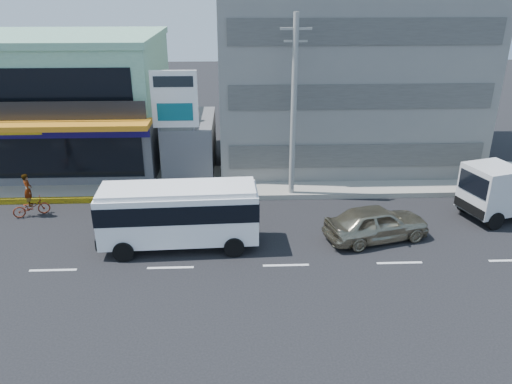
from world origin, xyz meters
TOP-DOWN VIEW (x-y plane):
  - ground at (0.00, 0.00)m, footprint 120.00×120.00m
  - sidewalk at (5.00, 9.50)m, footprint 70.00×5.00m
  - shop_building at (-8.00, 13.95)m, footprint 12.40×11.70m
  - concrete_building at (10.00, 15.00)m, footprint 16.00×12.00m
  - gap_structure at (0.00, 12.00)m, footprint 3.00×6.00m
  - satellite_dish at (0.00, 11.00)m, footprint 1.50×1.50m
  - billboard at (-0.50, 9.20)m, footprint 2.60×0.18m
  - utility_pole_near at (6.00, 7.40)m, footprint 1.60×0.30m
  - minibus at (0.28, 1.90)m, footprint 7.23×2.75m
  - sedan at (9.50, 2.24)m, footprint 5.33×3.22m
  - motorcycle_rider at (-7.87, 5.53)m, footprint 1.92×1.33m

SIDE VIEW (x-z plane):
  - ground at x=0.00m, z-range 0.00..0.00m
  - sidewalk at x=5.00m, z-range 0.00..0.30m
  - motorcycle_rider at x=-7.87m, z-range -0.40..1.94m
  - sedan at x=9.50m, z-range 0.00..1.70m
  - gap_structure at x=0.00m, z-range 0.00..3.50m
  - minibus at x=0.28m, z-range 0.29..3.28m
  - satellite_dish at x=0.00m, z-range 3.50..3.65m
  - shop_building at x=-8.00m, z-range 0.00..8.00m
  - billboard at x=-0.50m, z-range 1.48..8.38m
  - utility_pole_near at x=6.00m, z-range 0.15..10.15m
  - concrete_building at x=10.00m, z-range 0.00..14.00m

